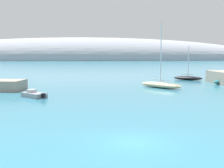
# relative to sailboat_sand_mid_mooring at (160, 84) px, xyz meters

# --- Properties ---
(water) EXTENTS (600.00, 600.00, 0.00)m
(water) POSITION_rel_sailboat_sand_mid_mooring_xyz_m (-8.47, -29.87, -0.56)
(water) COLOR teal
(water) RESTS_ON ground
(distant_ridge) EXTENTS (336.34, 65.61, 39.30)m
(distant_ridge) POSITION_rel_sailboat_sand_mid_mooring_xyz_m (-21.06, 211.64, -0.56)
(distant_ridge) COLOR #999EA8
(distant_ridge) RESTS_ON ground
(sailboat_sand_mid_mooring) EXTENTS (6.76, 7.86, 10.86)m
(sailboat_sand_mid_mooring) POSITION_rel_sailboat_sand_mid_mooring_xyz_m (0.00, 0.00, 0.00)
(sailboat_sand_mid_mooring) COLOR #C6B284
(sailboat_sand_mid_mooring) RESTS_ON water
(sailboat_black_outer_mooring) EXTENTS (6.30, 4.97, 7.35)m
(sailboat_black_outer_mooring) POSITION_rel_sailboat_sand_mid_mooring_xyz_m (9.16, 13.87, -0.07)
(sailboat_black_outer_mooring) COLOR black
(sailboat_black_outer_mooring) RESTS_ON water
(motorboat_grey_foreground) EXTENTS (3.80, 3.81, 0.99)m
(motorboat_grey_foreground) POSITION_rel_sailboat_sand_mid_mooring_xyz_m (-18.93, -9.58, -0.22)
(motorboat_grey_foreground) COLOR gray
(motorboat_grey_foreground) RESTS_ON water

